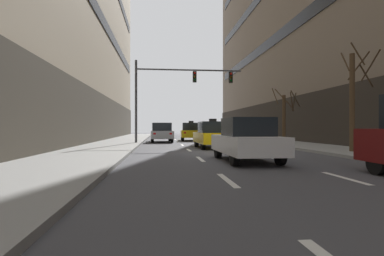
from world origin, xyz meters
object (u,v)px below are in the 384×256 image
(car_driving_0, at_px, (162,133))
(car_driving_3, at_px, (246,140))
(traffic_signal_0, at_px, (174,86))
(street_tree_1, at_px, (353,98))
(taxi_driving_2, at_px, (191,132))
(street_tree_0, at_px, (285,116))
(taxi_driving_1, at_px, (212,135))

(car_driving_0, height_order, car_driving_3, car_driving_0)
(traffic_signal_0, height_order, street_tree_1, traffic_signal_0)
(taxi_driving_2, bearing_deg, street_tree_1, -68.75)
(street_tree_0, bearing_deg, car_driving_0, 149.94)
(car_driving_3, bearing_deg, taxi_driving_2, 90.64)
(taxi_driving_1, bearing_deg, street_tree_0, 28.00)
(car_driving_0, distance_m, taxi_driving_2, 3.86)
(street_tree_0, bearing_deg, taxi_driving_2, 128.36)
(car_driving_0, relative_size, street_tree_0, 1.10)
(taxi_driving_1, relative_size, taxi_driving_2, 0.94)
(car_driving_0, relative_size, taxi_driving_1, 1.03)
(car_driving_0, xyz_separation_m, car_driving_3, (3.08, -15.96, -0.02))
(car_driving_3, height_order, traffic_signal_0, traffic_signal_0)
(taxi_driving_2, distance_m, street_tree_1, 17.21)
(taxi_driving_1, distance_m, taxi_driving_2, 11.01)
(street_tree_0, bearing_deg, street_tree_1, -89.93)
(taxi_driving_2, height_order, traffic_signal_0, traffic_signal_0)
(car_driving_0, xyz_separation_m, traffic_signal_0, (0.90, -3.61, 3.65))
(taxi_driving_1, height_order, street_tree_1, street_tree_1)
(taxi_driving_2, xyz_separation_m, traffic_signal_0, (-1.97, -6.18, 3.63))
(car_driving_0, bearing_deg, taxi_driving_1, -69.91)
(car_driving_0, bearing_deg, taxi_driving_2, 41.90)
(car_driving_0, height_order, traffic_signal_0, traffic_signal_0)
(traffic_signal_0, xyz_separation_m, street_tree_0, (8.16, -1.64, -2.32))
(taxi_driving_1, xyz_separation_m, traffic_signal_0, (-2.18, 4.82, 3.67))
(taxi_driving_1, distance_m, street_tree_0, 6.91)
(taxi_driving_1, distance_m, street_tree_1, 8.00)
(taxi_driving_1, xyz_separation_m, street_tree_1, (5.99, -4.95, 1.89))
(taxi_driving_1, relative_size, traffic_signal_0, 0.54)
(traffic_signal_0, xyz_separation_m, street_tree_1, (8.17, -9.77, -1.78))
(car_driving_0, bearing_deg, street_tree_0, -30.06)
(car_driving_3, xyz_separation_m, traffic_signal_0, (-2.18, 12.35, 3.67))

